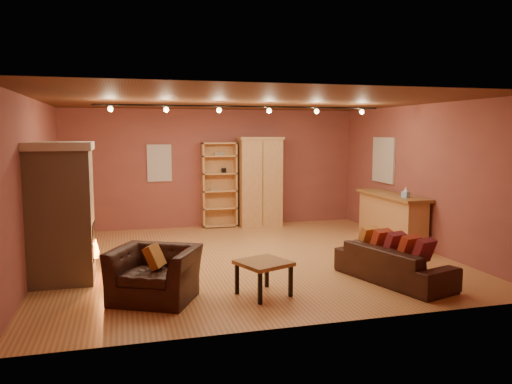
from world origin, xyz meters
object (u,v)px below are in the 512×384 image
object	(u,v)px
bookcase	(219,184)
bar_counter	(391,218)
loveseat	(394,257)
fireplace	(62,212)
armchair	(155,265)
coffee_table	(264,266)
armoire	(260,182)

from	to	relation	value
bookcase	bar_counter	size ratio (longest dim) A/B	0.97
loveseat	bar_counter	bearing A→B (deg)	-46.29
fireplace	loveseat	distance (m)	5.07
bar_counter	loveseat	bearing A→B (deg)	-119.40
loveseat	armchair	bearing A→B (deg)	71.33
bar_counter	coffee_table	size ratio (longest dim) A/B	2.52
armoire	armchair	distance (m)	5.61
armoire	loveseat	world-z (taller)	armoire
fireplace	loveseat	xyz separation A→B (m)	(4.84, -1.35, -0.68)
armoire	bar_counter	world-z (taller)	armoire
armoire	bar_counter	distance (m)	3.30
fireplace	armchair	world-z (taller)	fireplace
armoire	bookcase	bearing A→B (deg)	170.36
bookcase	loveseat	bearing A→B (deg)	-71.40
armoire	coffee_table	xyz separation A→B (m)	(-1.34, -5.03, -0.67)
fireplace	coffee_table	distance (m)	3.18
fireplace	bar_counter	bearing A→B (deg)	10.29
armchair	fireplace	bearing A→B (deg)	162.34
coffee_table	armoire	bearing A→B (deg)	75.07
bar_counter	coffee_table	world-z (taller)	bar_counter
bookcase	coffee_table	world-z (taller)	bookcase
loveseat	armchair	distance (m)	3.56
bar_counter	armchair	size ratio (longest dim) A/B	1.62
bar_counter	armchair	xyz separation A→B (m)	(-4.96, -2.37, -0.03)
bookcase	armchair	size ratio (longest dim) A/B	1.56
loveseat	coffee_table	world-z (taller)	loveseat
armoire	loveseat	bearing A→B (deg)	-81.42
fireplace	coffee_table	xyz separation A→B (m)	(2.76, -1.45, -0.65)
armchair	bar_counter	bearing A→B (deg)	51.94
armchair	bookcase	bearing A→B (deg)	96.06
armchair	coffee_table	distance (m)	1.49
bar_counter	fireplace	bearing A→B (deg)	-169.71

